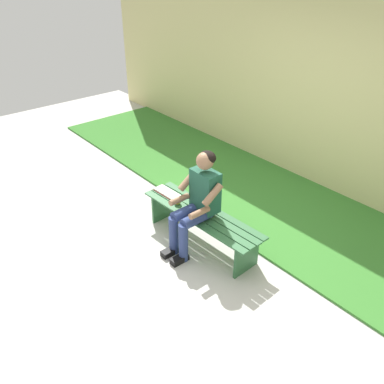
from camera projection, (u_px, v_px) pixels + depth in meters
name	position (u px, v px, depth m)	size (l,w,h in m)	color
ground_plane	(87.00, 234.00, 5.23)	(10.00, 7.00, 0.04)	beige
grass_strip	(274.00, 203.00, 5.81)	(9.00, 2.01, 0.03)	#387A2D
brick_wall	(305.00, 73.00, 5.92)	(9.50, 0.24, 3.13)	#D1C684
bench_near	(202.00, 220.00, 4.90)	(1.69, 0.51, 0.42)	#2D6038
person_seated	(197.00, 199.00, 4.65)	(0.50, 0.69, 1.23)	#1E513D
apple	(178.00, 201.00, 5.00)	(0.09, 0.09, 0.09)	gold
book_open	(168.00, 193.00, 5.23)	(0.42, 0.18, 0.02)	white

